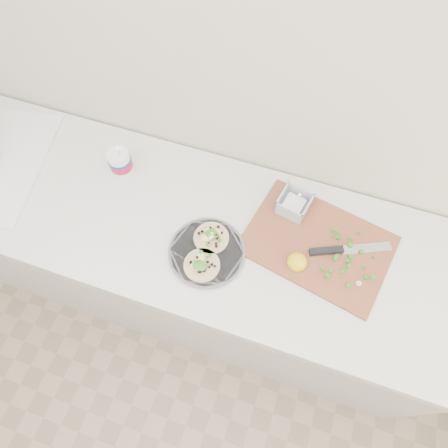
% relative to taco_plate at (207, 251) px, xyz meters
% --- Properties ---
extents(counter, '(2.44, 0.66, 0.90)m').
position_rel_taco_plate_xyz_m(counter, '(-0.24, 0.11, -0.47)').
color(counter, beige).
rests_on(counter, ground).
extents(taco_plate, '(0.27, 0.27, 0.04)m').
position_rel_taco_plate_xyz_m(taco_plate, '(0.00, 0.00, 0.00)').
color(taco_plate, '#5B5B62').
rests_on(taco_plate, counter).
extents(tub, '(0.09, 0.09, 0.20)m').
position_rel_taco_plate_xyz_m(tub, '(-0.43, 0.23, 0.05)').
color(tub, white).
rests_on(tub, counter).
extents(cutboard, '(0.56, 0.44, 0.08)m').
position_rel_taco_plate_xyz_m(cutboard, '(0.35, 0.17, 0.00)').
color(cutboard, brown).
rests_on(cutboard, counter).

